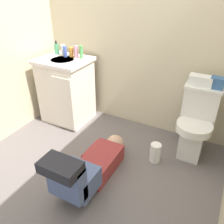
% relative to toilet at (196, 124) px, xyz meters
% --- Properties ---
extents(ground_plane, '(2.89, 3.07, 0.04)m').
position_rel_toilet_xyz_m(ground_plane, '(-0.81, -0.75, -0.39)').
color(ground_plane, '#615957').
extents(wall_back, '(2.55, 0.08, 2.40)m').
position_rel_toilet_xyz_m(wall_back, '(-0.81, 0.32, 0.83)').
color(wall_back, '#C5B796').
rests_on(wall_back, ground_plane).
extents(toilet, '(0.36, 0.46, 0.75)m').
position_rel_toilet_xyz_m(toilet, '(0.00, 0.00, 0.00)').
color(toilet, silver).
rests_on(toilet, ground_plane).
extents(vanity_cabinet, '(0.60, 0.53, 0.82)m').
position_rel_toilet_xyz_m(vanity_cabinet, '(-1.61, -0.04, 0.05)').
color(vanity_cabinet, silver).
rests_on(vanity_cabinet, ground_plane).
extents(faucet, '(0.02, 0.02, 0.10)m').
position_rel_toilet_xyz_m(faucet, '(-1.61, 0.10, 0.50)').
color(faucet, silver).
rests_on(faucet, vanity_cabinet).
extents(person_plumber, '(0.39, 1.06, 0.52)m').
position_rel_toilet_xyz_m(person_plumber, '(-0.75, -0.88, -0.19)').
color(person_plumber, maroon).
rests_on(person_plumber, ground_plane).
extents(tissue_box, '(0.22, 0.11, 0.10)m').
position_rel_toilet_xyz_m(tissue_box, '(-0.05, 0.09, 0.43)').
color(tissue_box, silver).
rests_on(tissue_box, toilet).
extents(toiletry_bag, '(0.12, 0.09, 0.11)m').
position_rel_toilet_xyz_m(toiletry_bag, '(0.10, 0.09, 0.44)').
color(toiletry_bag, '#33598C').
rests_on(toiletry_bag, toilet).
extents(soap_dispenser, '(0.06, 0.06, 0.17)m').
position_rel_toilet_xyz_m(soap_dispenser, '(-1.80, 0.08, 0.52)').
color(soap_dispenser, '#459160').
rests_on(soap_dispenser, vanity_cabinet).
extents(bottle_white, '(0.05, 0.05, 0.13)m').
position_rel_toilet_xyz_m(bottle_white, '(-1.71, 0.09, 0.52)').
color(bottle_white, white).
rests_on(bottle_white, vanity_cabinet).
extents(bottle_blue, '(0.05, 0.05, 0.13)m').
position_rel_toilet_xyz_m(bottle_blue, '(-1.64, 0.04, 0.52)').
color(bottle_blue, '#465EBB').
rests_on(bottle_blue, vanity_cabinet).
extents(bottle_amber, '(0.05, 0.05, 0.12)m').
position_rel_toilet_xyz_m(bottle_amber, '(-1.57, 0.08, 0.51)').
color(bottle_amber, '#CC8933').
rests_on(bottle_amber, vanity_cabinet).
extents(bottle_pink, '(0.05, 0.05, 0.14)m').
position_rel_toilet_xyz_m(bottle_pink, '(-1.50, 0.08, 0.52)').
color(bottle_pink, pink).
rests_on(bottle_pink, vanity_cabinet).
extents(bottle_green, '(0.04, 0.04, 0.15)m').
position_rel_toilet_xyz_m(bottle_green, '(-1.43, 0.08, 0.53)').
color(bottle_green, '#4C9C51').
rests_on(bottle_green, vanity_cabinet).
extents(paper_towel_roll, '(0.11, 0.11, 0.21)m').
position_rel_toilet_xyz_m(paper_towel_roll, '(-0.30, -0.32, -0.26)').
color(paper_towel_roll, white).
rests_on(paper_towel_roll, ground_plane).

